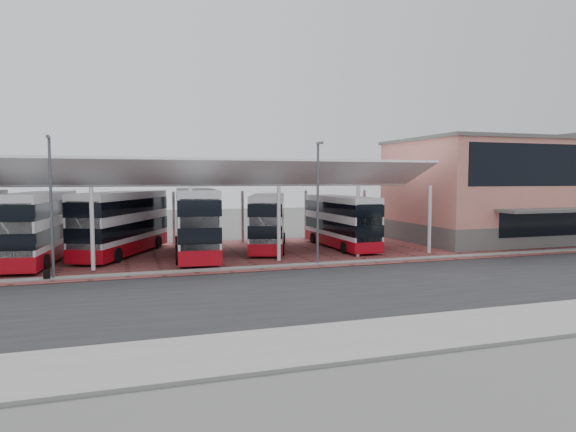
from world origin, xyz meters
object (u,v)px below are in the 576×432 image
(bus_3, at_px, (196,223))
(bus_5, at_px, (341,222))
(bus_1, at_px, (39,228))
(terminal, at_px, (499,190))
(bus_2, at_px, (122,223))
(bus_4, at_px, (268,222))

(bus_3, bearing_deg, bus_5, 9.81)
(bus_1, bearing_deg, bus_5, 8.17)
(terminal, height_order, bus_2, terminal)
(bus_4, relative_size, bus_5, 1.06)
(bus_3, height_order, bus_5, bus_3)
(bus_1, bearing_deg, terminal, 8.56)
(bus_3, xyz_separation_m, bus_5, (11.94, 0.89, -0.33))
(bus_2, bearing_deg, bus_4, 23.45)
(bus_4, bearing_deg, bus_3, -144.25)
(bus_5, bearing_deg, bus_3, -175.93)
(terminal, relative_size, bus_2, 1.62)
(terminal, xyz_separation_m, bus_3, (-28.10, -1.43, -2.17))
(bus_2, xyz_separation_m, bus_3, (5.11, -2.26, 0.10))
(bus_3, relative_size, bus_5, 1.18)
(bus_3, bearing_deg, bus_1, -177.20)
(bus_1, distance_m, bus_2, 5.66)
(bus_2, bearing_deg, bus_5, 20.81)
(terminal, bearing_deg, bus_4, 178.83)
(bus_4, bearing_deg, bus_2, -163.54)
(terminal, distance_m, bus_2, 33.30)
(bus_1, bearing_deg, bus_4, 11.95)
(terminal, bearing_deg, bus_2, 178.57)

